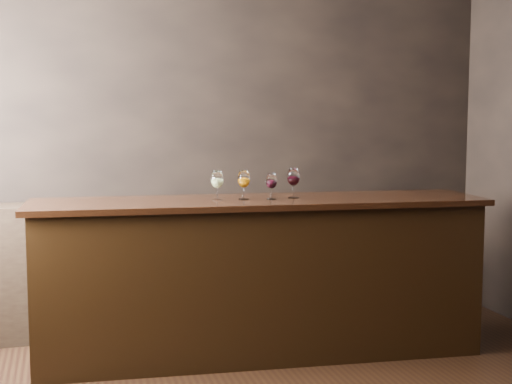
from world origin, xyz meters
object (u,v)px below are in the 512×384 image
object	(u,v)px
glass_white	(217,180)
glass_red_b	(293,178)
glass_red_a	(271,181)
glass_amber	(244,180)
bar_counter	(259,280)
back_bar_shelf	(113,268)

from	to	relation	value
glass_white	glass_red_b	distance (m)	0.55
glass_red_a	glass_amber	bearing A→B (deg)	166.95
glass_amber	glass_red_b	bearing A→B (deg)	-1.48
glass_red_b	glass_white	bearing A→B (deg)	178.53
bar_counter	back_bar_shelf	xyz separation A→B (m)	(-0.96, 0.81, -0.02)
back_bar_shelf	glass_red_a	xyz separation A→B (m)	(1.04, -0.84, 0.73)
glass_white	back_bar_shelf	bearing A→B (deg)	129.84
glass_red_b	bar_counter	bearing A→B (deg)	-179.95
bar_counter	glass_red_b	bearing A→B (deg)	4.49
glass_red_b	glass_amber	bearing A→B (deg)	178.52
back_bar_shelf	glass_white	xyz separation A→B (m)	(0.66, -0.80, 0.74)
bar_counter	glass_red_b	xyz separation A→B (m)	(0.25, 0.00, 0.72)
glass_amber	glass_red_a	distance (m)	0.19
bar_counter	glass_white	size ratio (longest dim) A/B	14.84
bar_counter	glass_red_b	size ratio (longest dim) A/B	14.28
bar_counter	back_bar_shelf	bearing A→B (deg)	144.40
back_bar_shelf	glass_red_b	size ratio (longest dim) A/B	13.27
bar_counter	glass_white	world-z (taller)	glass_white
back_bar_shelf	glass_red_a	bearing A→B (deg)	-39.04
glass_white	glass_red_b	xyz separation A→B (m)	(0.55, -0.01, 0.01)
back_bar_shelf	glass_amber	bearing A→B (deg)	-43.18
glass_white	glass_amber	size ratio (longest dim) A/B	1.00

